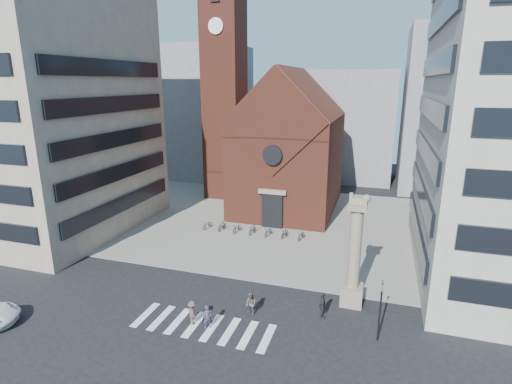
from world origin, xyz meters
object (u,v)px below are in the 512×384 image
lion_column (354,262)px  traffic_light (380,309)px  scooter_0 (207,225)px  pedestrian_2 (323,305)px  pedestrian_0 (208,317)px  pedestrian_1 (251,304)px

lion_column → traffic_light: lion_column is taller
scooter_0 → lion_column: bearing=-22.7°
lion_column → pedestrian_2: 3.98m
traffic_light → lion_column: bearing=116.5°
pedestrian_2 → scooter_0: 20.44m
pedestrian_0 → pedestrian_2: (7.22, 3.59, 0.13)m
traffic_light → pedestrian_2: size_ratio=2.23×
pedestrian_2 → scooter_0: pedestrian_2 is taller
pedestrian_0 → scooter_0: size_ratio=0.94×
pedestrian_0 → scooter_0: (-7.88, 17.34, -0.32)m
lion_column → scooter_0: 20.55m
pedestrian_1 → lion_column: bearing=65.2°
pedestrian_1 → pedestrian_0: bearing=-97.5°
traffic_light → scooter_0: bearing=141.1°
lion_column → scooter_0: (-16.94, 11.26, -2.94)m
lion_column → pedestrian_2: bearing=-126.2°
traffic_light → pedestrian_1: 8.87m
pedestrian_1 → scooter_0: (-10.17, 14.97, -0.35)m
lion_column → pedestrian_2: (-1.83, -2.50, -2.49)m
lion_column → pedestrian_1: lion_column is taller
lion_column → pedestrian_1: 8.14m
pedestrian_0 → pedestrian_2: bearing=-18.3°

